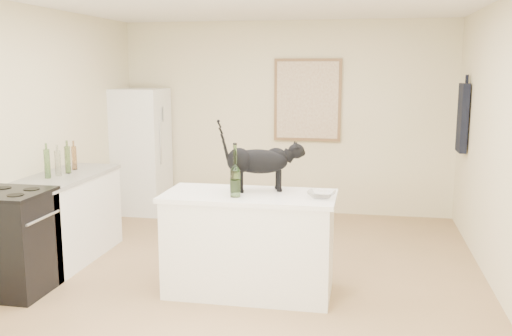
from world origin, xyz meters
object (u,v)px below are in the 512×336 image
at_px(fridge, 140,151).
at_px(wine_bottle, 235,173).
at_px(stove, 13,243).
at_px(glass_bowl, 321,195).
at_px(black_cat, 258,165).

height_order(fridge, wine_bottle, fridge).
height_order(stove, fridge, fridge).
bearing_deg(stove, wine_bottle, 7.60).
bearing_deg(fridge, stove, -90.00).
distance_m(stove, fridge, 2.98).
xyz_separation_m(stove, glass_bowl, (2.68, 0.34, 0.48)).
relative_size(fridge, wine_bottle, 4.19).
height_order(fridge, black_cat, fridge).
xyz_separation_m(stove, wine_bottle, (1.96, 0.26, 0.65)).
height_order(wine_bottle, glass_bowl, wine_bottle).
relative_size(fridge, glass_bowl, 7.10).
bearing_deg(fridge, glass_bowl, -44.19).
xyz_separation_m(black_cat, wine_bottle, (-0.15, -0.26, -0.04)).
relative_size(stove, fridge, 0.53).
bearing_deg(black_cat, wine_bottle, -138.54).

